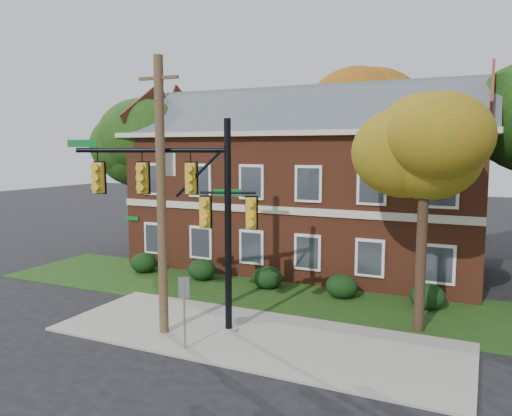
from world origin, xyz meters
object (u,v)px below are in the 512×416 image
at_px(hedge_center, 267,277).
at_px(tree_far_rear, 365,112).
at_px(hedge_right, 342,286).
at_px(hedge_far_right, 427,296).
at_px(hedge_left, 202,270).
at_px(traffic_signal, 189,202).
at_px(apartment_building, 306,175).
at_px(tree_near_right, 432,141).
at_px(utility_pole, 161,197).
at_px(hedge_far_left, 144,263).
at_px(sign_post, 184,301).
at_px(tree_left_rear, 147,144).

bearing_deg(hedge_center, tree_far_rear, 84.15).
xyz_separation_m(hedge_right, hedge_far_right, (3.50, 0.00, 0.00)).
bearing_deg(hedge_left, tree_far_rear, 69.71).
xyz_separation_m(hedge_right, traffic_signal, (-3.76, -6.08, 4.07)).
height_order(apartment_building, tree_near_right, apartment_building).
xyz_separation_m(hedge_left, utility_pole, (2.53, -6.70, 4.26)).
distance_m(hedge_far_left, sign_post, 10.77).
relative_size(hedge_far_left, hedge_far_right, 1.00).
bearing_deg(tree_near_right, hedge_left, 165.19).
xyz_separation_m(hedge_left, hedge_far_right, (10.50, 0.00, 0.00)).
relative_size(tree_far_rear, utility_pole, 1.22).
bearing_deg(hedge_center, tree_left_rear, 156.96).
height_order(apartment_building, hedge_center, apartment_building).
distance_m(apartment_building, tree_left_rear, 9.94).
relative_size(hedge_far_right, utility_pole, 0.15).
height_order(tree_near_right, utility_pole, utility_pole).
bearing_deg(hedge_far_right, tree_left_rear, 166.11).
distance_m(tree_left_rear, utility_pole, 14.07).
xyz_separation_m(hedge_left, tree_near_right, (10.72, -2.83, 6.14)).
bearing_deg(tree_near_right, traffic_signal, -156.58).
bearing_deg(hedge_left, traffic_signal, -61.90).
xyz_separation_m(tree_left_rear, sign_post, (10.23, -11.79, -5.04)).
bearing_deg(hedge_far_left, tree_near_right, -11.27).
bearing_deg(hedge_right, utility_pole, -123.69).
xyz_separation_m(hedge_left, tree_far_rear, (4.84, 13.09, 8.32)).
height_order(hedge_far_left, hedge_center, same).
bearing_deg(hedge_far_right, tree_near_right, -85.48).
xyz_separation_m(hedge_center, tree_near_right, (7.22, -2.83, 6.14)).
distance_m(hedge_far_left, hedge_right, 10.50).
relative_size(apartment_building, hedge_far_left, 13.43).
bearing_deg(hedge_far_right, hedge_center, 180.00).
bearing_deg(hedge_right, tree_left_rear, 162.63).
distance_m(hedge_center, sign_post, 7.75).
bearing_deg(hedge_left, sign_post, -62.40).
distance_m(apartment_building, utility_pole, 12.00).
distance_m(tree_left_rear, tree_far_rear, 14.40).
distance_m(hedge_far_left, tree_near_right, 15.75).
bearing_deg(hedge_right, hedge_far_right, 0.00).
bearing_deg(tree_near_right, utility_pole, -154.72).
bearing_deg(hedge_center, hedge_far_right, 0.00).
height_order(hedge_far_left, hedge_far_right, same).
xyz_separation_m(hedge_far_left, sign_post, (7.50, -7.65, 1.11)).
bearing_deg(tree_far_rear, hedge_left, -110.29).
relative_size(tree_left_rear, traffic_signal, 1.20).
relative_size(hedge_far_left, sign_post, 0.58).
bearing_deg(hedge_far_right, apartment_building, 143.11).
relative_size(tree_near_right, sign_post, 3.55).
distance_m(hedge_center, tree_near_right, 9.90).
xyz_separation_m(hedge_far_left, traffic_signal, (6.74, -6.08, 4.07)).
xyz_separation_m(hedge_far_right, tree_left_rear, (-16.73, 4.14, 6.16)).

